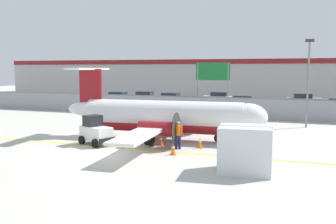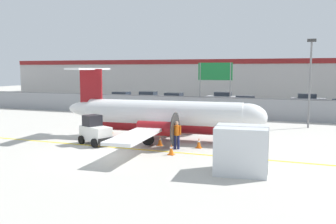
# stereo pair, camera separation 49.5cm
# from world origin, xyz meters

# --- Properties ---
(ground_plane) EXTENTS (140.00, 140.00, 0.01)m
(ground_plane) POSITION_xyz_m (0.00, 2.00, 0.00)
(ground_plane) COLOR #BCB7AD
(perimeter_fence) EXTENTS (98.00, 0.10, 2.10)m
(perimeter_fence) POSITION_xyz_m (0.00, 18.00, 1.12)
(perimeter_fence) COLOR gray
(perimeter_fence) RESTS_ON ground
(parking_lot_strip) EXTENTS (98.00, 17.00, 0.12)m
(parking_lot_strip) POSITION_xyz_m (0.00, 29.50, 0.06)
(parking_lot_strip) COLOR #38383A
(parking_lot_strip) RESTS_ON ground
(background_building) EXTENTS (91.00, 8.10, 6.50)m
(background_building) POSITION_xyz_m (0.00, 47.99, 3.26)
(background_building) COLOR #BCB7B2
(background_building) RESTS_ON ground
(commuter_airplane) EXTENTS (14.31, 16.07, 4.92)m
(commuter_airplane) POSITION_xyz_m (1.68, 5.58, 1.60)
(commuter_airplane) COLOR white
(commuter_airplane) RESTS_ON ground
(baggage_tug) EXTENTS (2.58, 2.11, 1.88)m
(baggage_tug) POSITION_xyz_m (-2.04, 2.42, 0.86)
(baggage_tug) COLOR silver
(baggage_tug) RESTS_ON ground
(ground_crew_worker) EXTENTS (0.55, 0.39, 1.70)m
(ground_crew_worker) POSITION_xyz_m (3.36, 2.92, 0.95)
(ground_crew_worker) COLOR #191E4C
(ground_crew_worker) RESTS_ON ground
(cargo_container) EXTENTS (2.59, 2.24, 2.20)m
(cargo_container) POSITION_xyz_m (7.92, -0.96, 1.10)
(cargo_container) COLOR silver
(cargo_container) RESTS_ON ground
(traffic_cone_near_left) EXTENTS (0.36, 0.36, 0.64)m
(traffic_cone_near_left) POSITION_xyz_m (2.03, 3.51, 0.31)
(traffic_cone_near_left) COLOR orange
(traffic_cone_near_left) RESTS_ON ground
(traffic_cone_near_right) EXTENTS (0.36, 0.36, 0.64)m
(traffic_cone_near_right) POSITION_xyz_m (4.55, 3.68, 0.31)
(traffic_cone_near_right) COLOR orange
(traffic_cone_near_right) RESTS_ON ground
(traffic_cone_far_left) EXTENTS (0.36, 0.36, 0.64)m
(traffic_cone_far_left) POSITION_xyz_m (-3.23, 6.43, 0.31)
(traffic_cone_far_left) COLOR orange
(traffic_cone_far_left) RESTS_ON ground
(traffic_cone_far_right) EXTENTS (0.36, 0.36, 0.64)m
(traffic_cone_far_right) POSITION_xyz_m (3.58, 1.37, 0.31)
(traffic_cone_far_right) COLOR orange
(traffic_cone_far_right) RESTS_ON ground
(parked_car_0) EXTENTS (4.25, 2.11, 1.58)m
(parked_car_0) POSITION_xyz_m (-13.55, 28.17, 0.89)
(parked_car_0) COLOR silver
(parked_car_0) RESTS_ON parking_lot_strip
(parked_car_1) EXTENTS (4.24, 2.08, 1.58)m
(parked_car_1) POSITION_xyz_m (-10.34, 30.14, 0.89)
(parked_car_1) COLOR gray
(parked_car_1) RESTS_ON parking_lot_strip
(parked_car_2) EXTENTS (4.29, 2.18, 1.58)m
(parked_car_2) POSITION_xyz_m (-5.99, 28.70, 0.89)
(parked_car_2) COLOR gray
(parked_car_2) RESTS_ON parking_lot_strip
(parked_car_3) EXTENTS (4.20, 2.00, 1.58)m
(parked_car_3) POSITION_xyz_m (-0.39, 32.49, 0.89)
(parked_car_3) COLOR silver
(parked_car_3) RESTS_ON parking_lot_strip
(parked_car_4) EXTENTS (4.37, 2.38, 1.58)m
(parked_car_4) POSITION_xyz_m (3.86, 26.38, 0.89)
(parked_car_4) COLOR red
(parked_car_4) RESTS_ON parking_lot_strip
(parked_car_5) EXTENTS (4.33, 2.28, 1.58)m
(parked_car_5) POSITION_xyz_m (10.67, 32.81, 0.89)
(parked_car_5) COLOR gray
(parked_car_5) RESTS_ON parking_lot_strip
(apron_light_pole) EXTENTS (0.70, 0.30, 7.27)m
(apron_light_pole) POSITION_xyz_m (10.82, 14.61, 4.30)
(apron_light_pole) COLOR slate
(apron_light_pole) RESTS_ON ground
(highway_sign) EXTENTS (3.60, 0.14, 5.50)m
(highway_sign) POSITION_xyz_m (1.63, 19.86, 4.14)
(highway_sign) COLOR slate
(highway_sign) RESTS_ON ground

